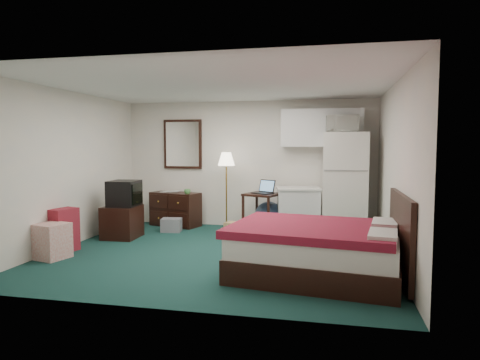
% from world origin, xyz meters
% --- Properties ---
extents(floor, '(5.00, 4.50, 0.01)m').
position_xyz_m(floor, '(0.00, 0.00, 0.00)').
color(floor, '#0D3633').
rests_on(floor, ground).
extents(ceiling, '(5.00, 4.50, 0.01)m').
position_xyz_m(ceiling, '(0.00, 0.00, 2.50)').
color(ceiling, silver).
rests_on(ceiling, walls).
extents(walls, '(5.01, 4.51, 2.50)m').
position_xyz_m(walls, '(0.00, 0.00, 1.25)').
color(walls, silver).
rests_on(walls, floor).
extents(mirror, '(0.80, 0.06, 1.00)m').
position_xyz_m(mirror, '(-1.35, 2.22, 1.65)').
color(mirror, white).
rests_on(mirror, walls).
extents(upper_cabinets, '(1.50, 0.35, 0.70)m').
position_xyz_m(upper_cabinets, '(1.45, 2.08, 1.95)').
color(upper_cabinets, silver).
rests_on(upper_cabinets, walls).
extents(headboard, '(0.06, 1.56, 1.00)m').
position_xyz_m(headboard, '(2.46, -0.82, 0.55)').
color(headboard, black).
rests_on(headboard, walls).
extents(dresser, '(1.08, 0.72, 0.68)m').
position_xyz_m(dresser, '(-1.43, 1.98, 0.34)').
color(dresser, black).
rests_on(dresser, floor).
extents(floor_lamp, '(0.41, 0.41, 1.49)m').
position_xyz_m(floor_lamp, '(-0.34, 1.84, 0.75)').
color(floor_lamp, '#BE8A2D').
rests_on(floor_lamp, floor).
extents(desk, '(0.74, 0.74, 0.74)m').
position_xyz_m(desk, '(0.39, 1.66, 0.37)').
color(desk, black).
rests_on(desk, floor).
extents(exercise_ball, '(0.63, 0.63, 0.55)m').
position_xyz_m(exercise_ball, '(0.48, 1.96, 0.27)').
color(exercise_ball, '#344E77').
rests_on(exercise_ball, floor).
extents(kitchen_counter, '(0.83, 0.69, 0.82)m').
position_xyz_m(kitchen_counter, '(1.05, 1.76, 0.41)').
color(kitchen_counter, silver).
rests_on(kitchen_counter, floor).
extents(fridge, '(0.77, 0.77, 1.85)m').
position_xyz_m(fridge, '(1.88, 1.72, 0.93)').
color(fridge, white).
rests_on(fridge, floor).
extents(bed, '(2.18, 1.81, 0.63)m').
position_xyz_m(bed, '(1.47, -0.82, 0.32)').
color(bed, maroon).
rests_on(bed, floor).
extents(tv_stand, '(0.58, 0.63, 0.56)m').
position_xyz_m(tv_stand, '(-1.95, 0.71, 0.28)').
color(tv_stand, black).
rests_on(tv_stand, floor).
extents(suitcase, '(0.35, 0.46, 0.66)m').
position_xyz_m(suitcase, '(-2.35, -0.38, 0.33)').
color(suitcase, maroon).
rests_on(suitcase, floor).
extents(retail_box, '(0.49, 0.49, 0.51)m').
position_xyz_m(retail_box, '(-2.28, -0.77, 0.25)').
color(retail_box, silver).
rests_on(retail_box, floor).
extents(file_bin, '(0.39, 0.32, 0.25)m').
position_xyz_m(file_bin, '(-1.30, 1.39, 0.13)').
color(file_bin, slate).
rests_on(file_bin, floor).
extents(cardboard_box_a, '(0.34, 0.31, 0.24)m').
position_xyz_m(cardboard_box_a, '(-0.07, 1.28, 0.12)').
color(cardboard_box_a, '#99704D').
rests_on(cardboard_box_a, floor).
extents(cardboard_box_b, '(0.26, 0.29, 0.26)m').
position_xyz_m(cardboard_box_b, '(0.52, 1.40, 0.13)').
color(cardboard_box_b, '#99704D').
rests_on(cardboard_box_b, floor).
extents(laptop, '(0.45, 0.43, 0.24)m').
position_xyz_m(laptop, '(0.40, 1.61, 0.86)').
color(laptop, black).
rests_on(laptop, desk).
extents(crt_tv, '(0.51, 0.54, 0.45)m').
position_xyz_m(crt_tv, '(-1.91, 0.73, 0.79)').
color(crt_tv, black).
rests_on(crt_tv, tv_stand).
extents(microwave, '(0.58, 0.35, 0.38)m').
position_xyz_m(microwave, '(1.81, 1.75, 2.04)').
color(microwave, white).
rests_on(microwave, fridge).
extents(book_a, '(0.15, 0.09, 0.22)m').
position_xyz_m(book_a, '(-1.70, 2.02, 0.79)').
color(book_a, '#99704D').
rests_on(book_a, dresser).
extents(book_b, '(0.17, 0.03, 0.23)m').
position_xyz_m(book_b, '(-1.57, 2.06, 0.79)').
color(book_b, '#99704D').
rests_on(book_b, dresser).
extents(mug, '(0.16, 0.16, 0.13)m').
position_xyz_m(mug, '(-1.09, 1.74, 0.74)').
color(mug, '#488441').
rests_on(mug, dresser).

